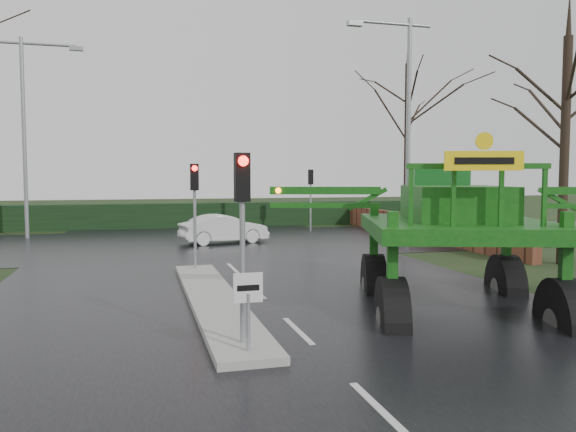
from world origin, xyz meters
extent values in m
plane|color=black|center=(0.00, 0.00, 0.00)|extent=(140.00, 140.00, 0.00)
cube|color=black|center=(0.00, 10.00, 0.00)|extent=(14.00, 80.00, 0.02)
cube|color=black|center=(0.00, 16.00, 0.01)|extent=(80.00, 12.00, 0.02)
cube|color=gray|center=(-1.30, 3.00, 0.09)|extent=(1.20, 10.00, 0.16)
cube|color=black|center=(0.00, 24.00, 0.75)|extent=(44.00, 0.90, 1.50)
cube|color=#592D1E|center=(10.50, 16.00, 0.60)|extent=(0.40, 20.00, 1.20)
cylinder|color=gray|center=(-1.30, -1.50, 0.65)|extent=(0.07, 0.07, 1.00)
cube|color=silver|center=(-1.30, -1.50, 1.25)|extent=(0.50, 0.04, 0.50)
cube|color=black|center=(-1.30, -1.52, 1.25)|extent=(0.38, 0.01, 0.10)
cylinder|color=gray|center=(-1.30, -1.00, 1.75)|extent=(0.10, 0.10, 3.50)
cube|color=black|center=(-1.30, -1.00, 3.10)|extent=(0.26, 0.22, 0.85)
sphere|color=#FF0C07|center=(-1.30, -1.13, 3.38)|extent=(0.18, 0.18, 0.18)
cylinder|color=gray|center=(-1.30, 7.50, 1.75)|extent=(0.10, 0.10, 3.50)
cube|color=black|center=(-1.30, 7.50, 3.10)|extent=(0.26, 0.22, 0.85)
sphere|color=#FF0C07|center=(-1.30, 7.37, 3.38)|extent=(0.18, 0.18, 0.18)
cylinder|color=gray|center=(6.50, 20.00, 1.75)|extent=(0.10, 0.10, 3.50)
cube|color=black|center=(6.50, 20.00, 3.10)|extent=(0.26, 0.22, 0.85)
sphere|color=#FF0C07|center=(6.50, 20.13, 3.38)|extent=(0.18, 0.18, 0.18)
cylinder|color=gray|center=(8.50, 12.00, 5.00)|extent=(0.20, 0.20, 10.00)
cylinder|color=gray|center=(7.70, 12.00, 9.70)|extent=(3.52, 0.14, 0.14)
cube|color=gray|center=(5.94, 12.00, 9.58)|extent=(0.65, 0.30, 0.20)
cylinder|color=gray|center=(-8.50, 20.00, 5.00)|extent=(0.20, 0.20, 10.00)
cylinder|color=gray|center=(-7.70, 20.00, 9.70)|extent=(3.52, 0.14, 0.14)
cube|color=gray|center=(-5.94, 20.00, 9.58)|extent=(0.65, 0.30, 0.20)
cylinder|color=black|center=(11.50, 6.00, 4.00)|extent=(0.32, 0.32, 8.00)
cone|color=black|center=(11.50, 6.00, 8.64)|extent=(0.24, 0.24, 2.00)
cylinder|color=black|center=(13.00, 21.00, 5.00)|extent=(0.32, 0.32, 10.00)
cone|color=black|center=(13.00, 21.00, 10.80)|extent=(0.24, 0.24, 2.50)
cylinder|color=black|center=(0.93, 2.34, 1.00)|extent=(1.12, 2.06, 1.99)
cylinder|color=#595B56|center=(0.93, 2.34, 1.00)|extent=(0.77, 0.84, 0.70)
cube|color=#0D4B0F|center=(0.93, 2.34, 2.24)|extent=(0.27, 0.27, 2.29)
cylinder|color=black|center=(4.35, 1.26, 1.00)|extent=(1.12, 2.06, 1.99)
cylinder|color=#595B56|center=(4.35, 1.26, 1.00)|extent=(0.77, 0.84, 0.70)
cube|color=#0D4B0F|center=(4.35, 1.26, 2.24)|extent=(0.27, 0.27, 2.29)
cylinder|color=black|center=(-0.15, -1.08, 1.00)|extent=(1.12, 2.06, 1.99)
cylinder|color=#595B56|center=(-0.15, -1.08, 1.00)|extent=(0.77, 0.84, 0.70)
cube|color=#0D4B0F|center=(-0.15, -1.08, 2.24)|extent=(0.27, 0.27, 2.29)
cylinder|color=black|center=(3.27, -2.16, 1.00)|extent=(1.12, 2.06, 1.99)
cylinder|color=#595B56|center=(3.27, -2.16, 1.00)|extent=(0.77, 0.84, 0.70)
cube|color=#0D4B0F|center=(3.27, -2.16, 2.24)|extent=(0.27, 0.27, 2.29)
cube|color=#0D4B0F|center=(2.10, 0.09, 2.89)|extent=(5.42, 5.81, 0.35)
cube|color=#0D4B0F|center=(2.16, 0.28, 3.43)|extent=(2.99, 3.51, 0.90)
cube|color=#12501B|center=(2.76, 2.18, 3.78)|extent=(1.78, 1.59, 1.29)
cube|color=#0D4B0F|center=(1.62, -1.43, 4.33)|extent=(2.88, 1.01, 0.12)
cube|color=#0D4B0F|center=(-1.06, 0.67, 3.78)|extent=(2.52, 0.95, 0.18)
sphere|color=orange|center=(-2.13, 0.90, 3.78)|extent=(0.14, 0.14, 0.14)
cube|color=#0D4B0F|center=(5.02, -1.25, 3.78)|extent=(2.52, 0.95, 0.18)
cube|color=yellow|center=(1.50, -1.81, 4.43)|extent=(1.54, 0.53, 0.40)
cube|color=black|center=(1.50, -1.81, 4.43)|extent=(1.14, 0.37, 0.14)
cylinder|color=yellow|center=(1.50, -1.81, 4.83)|extent=(0.35, 0.15, 0.36)
imported|color=silver|center=(0.79, 15.26, 0.00)|extent=(4.27, 2.26, 1.34)
camera|label=1|loc=(-3.06, -10.66, 3.11)|focal=35.00mm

